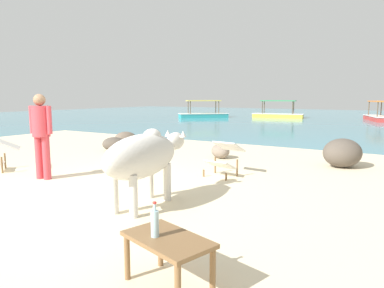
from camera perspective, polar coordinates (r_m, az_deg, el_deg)
name	(u,v)px	position (r m, az deg, el deg)	size (l,w,h in m)	color
sand_beach	(73,197)	(5.92, -18.90, -8.24)	(18.00, 14.00, 0.04)	beige
water_surface	(330,119)	(26.02, 21.67, 3.76)	(60.00, 36.00, 0.03)	teal
cow	(144,156)	(5.00, -7.90, -1.98)	(0.70, 1.97, 1.11)	beige
low_bench_table	(168,246)	(2.97, -4.00, -16.33)	(0.85, 0.63, 0.44)	brown
bottle	(155,223)	(2.92, -6.12, -12.74)	(0.07, 0.07, 0.30)	#A3C6D1
deck_chair_near	(225,156)	(6.97, 5.40, -2.02)	(0.61, 0.82, 0.68)	brown
deck_chair_far	(0,153)	(8.39, -29.01, -1.31)	(0.88, 0.93, 0.68)	brown
person_standing	(41,130)	(7.15, -23.55, 2.14)	(0.50, 0.32, 1.62)	#CC3D47
shore_rock_large	(114,144)	(10.30, -12.66, -0.01)	(0.68, 0.50, 0.40)	brown
shore_rock_medium	(126,139)	(11.22, -10.85, 0.83)	(0.70, 0.64, 0.46)	#6B5B4C
shore_rock_small	(220,151)	(8.91, 4.68, -1.18)	(0.57, 0.40, 0.36)	gray
shore_rock_flat	(342,153)	(8.43, 23.47, -1.35)	(0.87, 0.78, 0.65)	brown
boat_red	(379,117)	(25.85, 28.37, 4.00)	(2.22, 3.85, 1.29)	#C63833
boat_yellow	(278,114)	(26.54, 13.91, 4.79)	(3.81, 1.74, 1.29)	gold
boat_teal	(203,114)	(26.05, 1.87, 4.96)	(3.44, 3.39, 1.29)	teal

